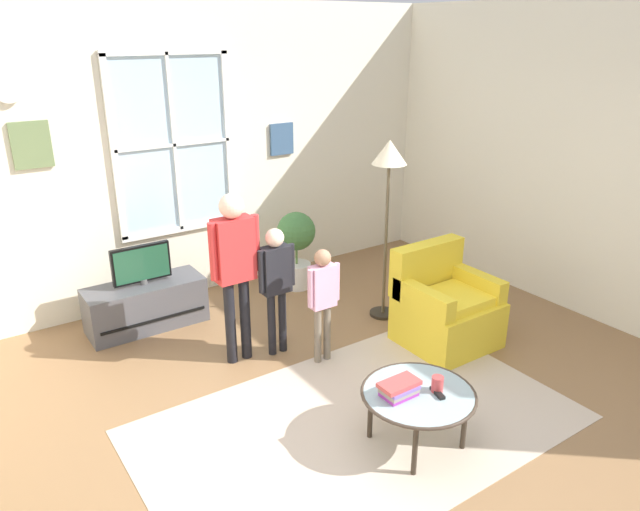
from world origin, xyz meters
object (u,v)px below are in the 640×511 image
(coffee_table, at_px, (418,396))
(floor_lamp, at_px, (389,171))
(book_stack, at_px, (399,388))
(person_pink_shirt, at_px, (323,293))
(person_black_shirt, at_px, (276,277))
(person_red_shirt, at_px, (234,259))
(armchair, at_px, (445,308))
(potted_plant_by_window, at_px, (296,243))
(tv_stand, at_px, (146,305))
(cup, at_px, (437,384))
(remote_near_books, at_px, (437,393))
(television, at_px, (141,264))

(coffee_table, distance_m, floor_lamp, 2.22)
(book_stack, distance_m, person_pink_shirt, 1.23)
(person_black_shirt, bearing_deg, person_red_shirt, 166.07)
(armchair, bearing_deg, person_black_shirt, 153.17)
(potted_plant_by_window, bearing_deg, coffee_table, -105.35)
(floor_lamp, bearing_deg, armchair, -81.68)
(tv_stand, relative_size, armchair, 1.25)
(coffee_table, xyz_separation_m, cup, (0.11, -0.06, 0.08))
(armchair, xyz_separation_m, floor_lamp, (-0.10, 0.71, 1.13))
(remote_near_books, distance_m, person_pink_shirt, 1.35)
(person_black_shirt, bearing_deg, potted_plant_by_window, 50.97)
(person_pink_shirt, bearing_deg, person_red_shirt, 143.96)
(coffee_table, bearing_deg, person_pink_shirt, 85.98)
(person_black_shirt, xyz_separation_m, floor_lamp, (1.23, 0.04, 0.74))
(cup, bearing_deg, person_pink_shirt, 91.08)
(television, relative_size, person_black_shirt, 0.47)
(cup, relative_size, person_pink_shirt, 0.11)
(tv_stand, bearing_deg, cup, -69.20)
(armchair, height_order, person_black_shirt, person_black_shirt)
(television, bearing_deg, person_black_shirt, -55.02)
(potted_plant_by_window, bearing_deg, book_stack, -108.23)
(person_black_shirt, bearing_deg, armchair, -26.83)
(tv_stand, bearing_deg, person_red_shirt, -66.60)
(television, distance_m, remote_near_books, 2.98)
(armchair, distance_m, cup, 1.44)
(armchair, bearing_deg, coffee_table, -142.25)
(cup, bearing_deg, coffee_table, 153.43)
(person_red_shirt, bearing_deg, remote_near_books, -71.76)
(book_stack, height_order, remote_near_books, book_stack)
(tv_stand, relative_size, coffee_table, 1.41)
(cup, xyz_separation_m, floor_lamp, (0.96, 1.68, 1.00))
(television, relative_size, floor_lamp, 0.31)
(armchair, distance_m, potted_plant_by_window, 1.84)
(coffee_table, distance_m, person_pink_shirt, 1.28)
(tv_stand, relative_size, remote_near_books, 7.76)
(cup, distance_m, floor_lamp, 2.18)
(cup, xyz_separation_m, potted_plant_by_window, (0.63, 2.74, 0.05))
(person_black_shirt, relative_size, potted_plant_by_window, 1.35)
(cup, relative_size, person_red_shirt, 0.07)
(person_red_shirt, height_order, floor_lamp, floor_lamp)
(remote_near_books, xyz_separation_m, person_black_shirt, (-0.25, 1.67, 0.30))
(armchair, distance_m, book_stack, 1.57)
(person_pink_shirt, xyz_separation_m, potted_plant_by_window, (0.65, 1.44, -0.13))
(remote_near_books, relative_size, person_red_shirt, 0.10)
(book_stack, bearing_deg, cup, -23.56)
(television, height_order, person_pink_shirt, person_pink_shirt)
(armchair, relative_size, floor_lamp, 0.50)
(coffee_table, relative_size, cup, 7.06)
(tv_stand, height_order, remote_near_books, tv_stand)
(book_stack, bearing_deg, television, 106.89)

